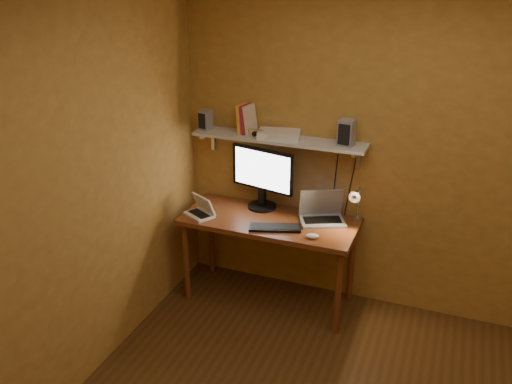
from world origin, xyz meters
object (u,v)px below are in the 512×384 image
at_px(wall_shelf, 278,139).
at_px(shelf_camera, 256,133).
at_px(speaker_left, 206,120).
at_px(router, 279,134).
at_px(keyboard, 275,228).
at_px(desk, 269,229).
at_px(monitor, 262,175).
at_px(laptop, 322,212).
at_px(speaker_right, 346,133).
at_px(desk_lamp, 356,201).
at_px(netbook, 201,210).
at_px(mouse, 312,236).

relative_size(wall_shelf, shelf_camera, 12.01).
relative_size(speaker_left, router, 0.49).
bearing_deg(speaker_left, keyboard, -10.31).
distance_m(desk, monitor, 0.44).
height_order(desk, wall_shelf, wall_shelf).
bearing_deg(speaker_left, desk, -2.30).
distance_m(wall_shelf, speaker_left, 0.64).
bearing_deg(keyboard, wall_shelf, 88.77).
distance_m(wall_shelf, shelf_camera, 0.18).
relative_size(monitor, speaker_left, 3.50).
height_order(laptop, speaker_left, speaker_left).
relative_size(keyboard, speaker_right, 1.98).
distance_m(desk_lamp, speaker_left, 1.39).
distance_m(desk, desk_lamp, 0.73).
distance_m(desk_lamp, speaker_right, 0.53).
xyz_separation_m(laptop, keyboard, (-0.29, -0.28, -0.06)).
height_order(netbook, mouse, netbook).
height_order(desk, mouse, mouse).
bearing_deg(wall_shelf, desk_lamp, -5.88).
bearing_deg(speaker_right, router, -174.88).
distance_m(desk, netbook, 0.57).
distance_m(laptop, keyboard, 0.41).
distance_m(laptop, speaker_left, 1.21).
xyz_separation_m(desk_lamp, shelf_camera, (-0.82, 0.00, 0.45)).
height_order(monitor, desk_lamp, monitor).
xyz_separation_m(desk, speaker_left, (-0.63, 0.19, 0.79)).
height_order(wall_shelf, mouse, wall_shelf).
distance_m(keyboard, mouse, 0.31).
relative_size(monitor, speaker_right, 2.80).
xyz_separation_m(laptop, router, (-0.39, 0.06, 0.58)).
bearing_deg(mouse, speaker_right, 57.12).
height_order(laptop, router, router).
xyz_separation_m(laptop, netbook, (-0.93, -0.27, -0.02)).
relative_size(desk, keyboard, 3.52).
height_order(netbook, shelf_camera, shelf_camera).
bearing_deg(desk_lamp, desk, -169.19).
bearing_deg(monitor, keyboard, -42.41).
bearing_deg(monitor, mouse, -22.15).
relative_size(laptop, keyboard, 1.05).
relative_size(monitor, netbook, 1.98).
distance_m(keyboard, shelf_camera, 0.75).
bearing_deg(desk, netbook, -166.22).
bearing_deg(desk, shelf_camera, 141.76).
xyz_separation_m(netbook, desk_lamp, (1.20, 0.26, 0.16)).
xyz_separation_m(netbook, speaker_right, (1.08, 0.31, 0.68)).
bearing_deg(keyboard, desk, 106.67).
bearing_deg(keyboard, laptop, 26.26).
bearing_deg(router, keyboard, -74.33).
bearing_deg(speaker_right, netbook, -157.32).
relative_size(shelf_camera, router, 0.36).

